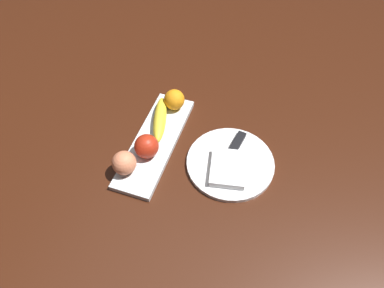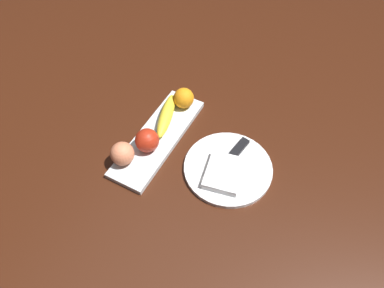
% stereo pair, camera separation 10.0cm
% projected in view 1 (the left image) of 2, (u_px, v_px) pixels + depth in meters
% --- Properties ---
extents(ground_plane, '(2.40, 2.40, 0.00)m').
position_uv_depth(ground_plane, '(148.00, 134.00, 1.08)').
color(ground_plane, '#37180B').
extents(fruit_tray, '(0.36, 0.11, 0.02)m').
position_uv_depth(fruit_tray, '(155.00, 142.00, 1.05)').
color(fruit_tray, silver).
rests_on(fruit_tray, ground_plane).
extents(apple, '(0.07, 0.07, 0.07)m').
position_uv_depth(apple, '(147.00, 146.00, 0.99)').
color(apple, '#AD2713').
rests_on(apple, fruit_tray).
extents(banana, '(0.18, 0.09, 0.04)m').
position_uv_depth(banana, '(160.00, 119.00, 1.07)').
color(banana, yellow).
rests_on(banana, fruit_tray).
extents(orange_near_apple, '(0.06, 0.06, 0.06)m').
position_uv_depth(orange_near_apple, '(174.00, 100.00, 1.10)').
color(orange_near_apple, orange).
rests_on(orange_near_apple, fruit_tray).
extents(peach, '(0.07, 0.07, 0.07)m').
position_uv_depth(peach, '(126.00, 163.00, 0.96)').
color(peach, '#DB7C55').
rests_on(peach, fruit_tray).
extents(dinner_plate, '(0.24, 0.24, 0.01)m').
position_uv_depth(dinner_plate, '(230.00, 163.00, 1.01)').
color(dinner_plate, white).
rests_on(dinner_plate, ground_plane).
extents(folded_napkin, '(0.13, 0.11, 0.02)m').
position_uv_depth(folded_napkin, '(228.00, 168.00, 0.98)').
color(folded_napkin, white).
rests_on(folded_napkin, dinner_plate).
extents(knife, '(0.18, 0.05, 0.01)m').
position_uv_depth(knife, '(234.00, 148.00, 1.03)').
color(knife, silver).
rests_on(knife, dinner_plate).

